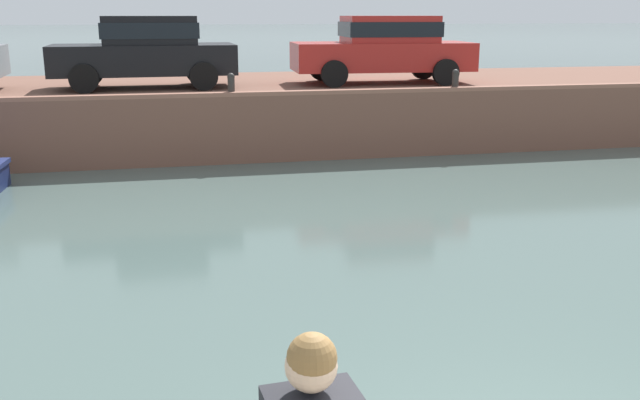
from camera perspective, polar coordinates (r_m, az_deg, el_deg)
The scene contains 7 objects.
ground_plane at distance 9.15m, azimuth 1.26°, elevation -4.07°, with size 400.00×400.00×0.00m, color #4C605B.
far_quay_wall at distance 17.39m, azimuth -5.36°, elevation 7.14°, with size 60.00×6.00×1.36m, color brown.
far_wall_coping at distance 14.47m, azimuth -4.06°, elevation 8.51°, with size 60.00×0.24×0.08m, color #925F4C.
car_left_inner_black at distance 16.30m, azimuth -13.74°, elevation 11.67°, with size 3.96×1.98×1.54m.
car_centre_red at distance 17.04m, azimuth 5.19°, elevation 12.14°, with size 4.21×2.03×1.54m.
mooring_bollard_mid at distance 14.49m, azimuth -7.12°, elevation 9.24°, with size 0.15×0.15×0.45m.
mooring_bollard_east at distance 15.64m, azimuth 10.78°, elevation 9.49°, with size 0.15×0.15×0.45m.
Camera 1 is at (-2.00, -2.74, 2.94)m, focal length 40.00 mm.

